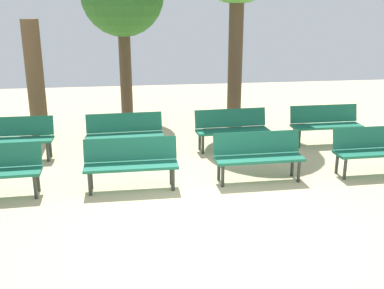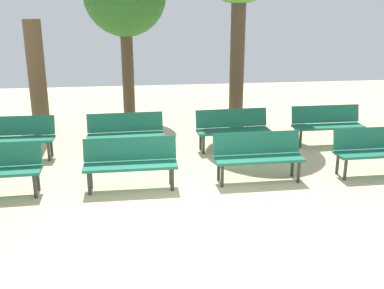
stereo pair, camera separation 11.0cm
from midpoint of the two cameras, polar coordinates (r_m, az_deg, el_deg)
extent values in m
plane|color=#CCB789|center=(6.73, 2.24, -9.93)|extent=(24.00, 24.00, 0.00)
cylinder|color=#2D332D|center=(7.90, -19.54, -5.10)|extent=(0.06, 0.06, 0.40)
cylinder|color=#2D332D|center=(8.20, -19.23, -4.26)|extent=(0.06, 0.06, 0.40)
cube|color=#19664C|center=(7.80, -8.07, -2.72)|extent=(1.60, 0.44, 0.05)
cube|color=#19664C|center=(7.91, -8.17, -0.56)|extent=(1.60, 0.13, 0.40)
cylinder|color=#2D332D|center=(7.77, -13.17, -4.91)|extent=(0.06, 0.06, 0.40)
cylinder|color=#2D332D|center=(7.77, -2.81, -4.46)|extent=(0.06, 0.06, 0.40)
cylinder|color=#2D332D|center=(8.06, -13.01, -4.06)|extent=(0.06, 0.06, 0.40)
cylinder|color=#2D332D|center=(8.06, -3.04, -3.63)|extent=(0.06, 0.06, 0.40)
cube|color=#19664C|center=(8.17, 8.09, -1.79)|extent=(1.61, 0.46, 0.05)
cube|color=#19664C|center=(8.28, 7.76, 0.26)|extent=(1.60, 0.14, 0.40)
cylinder|color=#2D332D|center=(7.93, 3.50, -3.99)|extent=(0.06, 0.06, 0.40)
cylinder|color=#2D332D|center=(8.34, 12.96, -3.35)|extent=(0.06, 0.06, 0.40)
cylinder|color=#2D332D|center=(8.23, 3.02, -3.19)|extent=(0.06, 0.06, 0.40)
cylinder|color=#2D332D|center=(8.61, 12.18, -2.61)|extent=(0.06, 0.06, 0.40)
cube|color=#19664C|center=(9.09, 22.01, -0.95)|extent=(1.61, 0.46, 0.05)
cube|color=#19664C|center=(9.19, 21.56, 0.89)|extent=(1.60, 0.14, 0.40)
cylinder|color=#2D332D|center=(8.69, 18.40, -2.94)|extent=(0.06, 0.06, 0.40)
cylinder|color=#2D332D|center=(8.96, 17.48, -2.26)|extent=(0.06, 0.06, 0.40)
cube|color=#19664C|center=(9.89, -22.00, 0.47)|extent=(1.60, 0.45, 0.05)
cube|color=#19664C|center=(10.02, -21.90, 2.14)|extent=(1.60, 0.14, 0.40)
cylinder|color=#2D332D|center=(9.66, -18.05, -0.91)|extent=(0.06, 0.06, 0.40)
cylinder|color=#2D332D|center=(9.96, -17.75, -0.34)|extent=(0.06, 0.06, 0.40)
cube|color=#19664C|center=(9.61, -8.76, 1.08)|extent=(1.61, 0.49, 0.05)
cube|color=#19664C|center=(9.74, -8.86, 2.79)|extent=(1.60, 0.17, 0.40)
cylinder|color=#2D332D|center=(9.53, -12.87, -0.72)|extent=(0.06, 0.06, 0.40)
cylinder|color=#2D332D|center=(9.56, -4.47, -0.28)|extent=(0.06, 0.06, 0.40)
cylinder|color=#2D332D|center=(9.84, -12.81, -0.15)|extent=(0.06, 0.06, 0.40)
cylinder|color=#2D332D|center=(9.86, -4.67, 0.27)|extent=(0.06, 0.06, 0.40)
cube|color=#19664C|center=(9.91, 4.82, 1.72)|extent=(1.62, 0.51, 0.05)
cube|color=#19664C|center=(10.03, 4.55, 3.37)|extent=(1.60, 0.20, 0.40)
cylinder|color=#2D332D|center=(9.66, 1.05, -0.03)|extent=(0.06, 0.06, 0.40)
cylinder|color=#2D332D|center=(10.04, 8.89, 0.42)|extent=(0.06, 0.06, 0.40)
cylinder|color=#2D332D|center=(9.96, 0.66, 0.51)|extent=(0.06, 0.06, 0.40)
cylinder|color=#2D332D|center=(10.32, 8.30, 0.93)|extent=(0.06, 0.06, 0.40)
cube|color=#19664C|center=(10.70, 16.33, 2.25)|extent=(1.60, 0.46, 0.05)
cube|color=#19664C|center=(10.82, 16.00, 3.77)|extent=(1.60, 0.14, 0.40)
cylinder|color=#2D332D|center=(10.34, 13.08, 0.68)|extent=(0.06, 0.06, 0.40)
cylinder|color=#2D332D|center=(10.94, 19.91, 0.98)|extent=(0.06, 0.06, 0.40)
cylinder|color=#2D332D|center=(10.63, 12.45, 1.17)|extent=(0.06, 0.06, 0.40)
cylinder|color=#2D332D|center=(11.21, 19.14, 1.44)|extent=(0.06, 0.06, 0.40)
cylinder|color=#4C3A28|center=(12.77, -8.63, 9.24)|extent=(0.33, 0.33, 2.67)
cylinder|color=#4C3A28|center=(11.77, 5.21, 10.95)|extent=(0.37, 0.37, 3.59)
cylinder|color=brown|center=(11.06, -19.42, 7.51)|extent=(0.40, 0.40, 2.77)
camera|label=1|loc=(0.05, -90.37, -0.11)|focal=42.27mm
camera|label=2|loc=(0.05, 89.63, 0.11)|focal=42.27mm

